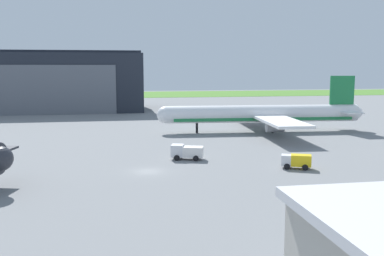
# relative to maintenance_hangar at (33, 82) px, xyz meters

# --- Properties ---
(ground_plane) EXTENTS (440.00, 440.00, 0.00)m
(ground_plane) POSITION_rel_maintenance_hangar_xyz_m (32.73, -97.49, -9.99)
(ground_plane) COLOR slate
(grass_field_strip) EXTENTS (440.00, 56.00, 0.08)m
(grass_field_strip) POSITION_rel_maintenance_hangar_xyz_m (32.73, 85.12, -9.95)
(grass_field_strip) COLOR #4C802E
(grass_field_strip) RESTS_ON ground_plane
(maintenance_hangar) EXTENTS (74.77, 32.48, 20.91)m
(maintenance_hangar) POSITION_rel_maintenance_hangar_xyz_m (0.00, 0.00, 0.00)
(maintenance_hangar) COLOR #232833
(maintenance_hangar) RESTS_ON ground_plane
(airliner_far_right) EXTENTS (48.81, 41.60, 13.02)m
(airliner_far_right) POSITION_rel_maintenance_hangar_xyz_m (62.05, -63.00, -5.88)
(airliner_far_right) COLOR white
(airliner_far_right) RESTS_ON ground_plane
(fuel_bowser) EXTENTS (4.67, 3.38, 2.11)m
(fuel_bowser) POSITION_rel_maintenance_hangar_xyz_m (54.58, -99.51, -8.78)
(fuel_bowser) COLOR silver
(fuel_bowser) RESTS_ON ground_plane
(pushback_tractor) EXTENTS (5.56, 3.63, 2.43)m
(pushback_tractor) POSITION_rel_maintenance_hangar_xyz_m (39.56, -90.30, -8.68)
(pushback_tractor) COLOR silver
(pushback_tractor) RESTS_ON ground_plane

